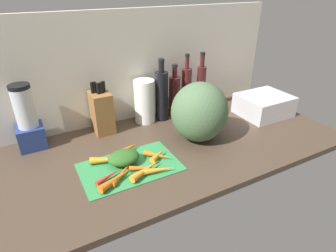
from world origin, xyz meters
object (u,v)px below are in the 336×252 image
carrot_0 (110,160)px  carrot_8 (123,172)px  carrot_6 (158,155)px  knife_block (102,112)px  carrot_1 (116,179)px  winter_squash (200,112)px  carrot_5 (121,152)px  blender_appliance (28,121)px  cutting_board (130,166)px  carrot_2 (142,168)px  bottle_3 (201,87)px  carrot_4 (158,155)px  carrot_10 (130,148)px  paper_towel_roll (145,101)px  bottle_0 (162,95)px  bottle_1 (174,95)px  carrot_7 (146,169)px  carrot_9 (159,170)px  dish_rack (264,105)px  bottle_2 (186,89)px  carrot_3 (109,176)px

carrot_0 → carrot_8: carrot_0 is taller
carrot_6 → knife_block: size_ratio=0.47×
carrot_1 → winter_squash: bearing=16.9°
carrot_1 → carrot_5: 20.22cm
blender_appliance → carrot_5: bearing=-38.8°
cutting_board → carrot_2: carrot_2 is taller
knife_block → bottle_3: size_ratio=0.76×
carrot_4 → knife_block: size_ratio=0.40×
carrot_10 → carrot_4: bearing=-50.2°
paper_towel_roll → bottle_0: bottle_0 is taller
carrot_10 → carrot_1: bearing=-124.7°
blender_appliance → carrot_8: bearing=-54.5°
winter_squash → bottle_1: bottle_1 is taller
cutting_board → blender_appliance: (-35.07, 38.39, 13.34)cm
carrot_5 → carrot_8: (-4.54, -14.56, -0.29)cm
carrot_7 → bottle_1: size_ratio=0.55×
carrot_9 → blender_appliance: (-44.19, 48.71, 11.58)cm
carrot_1 → carrot_6: 23.57cm
dish_rack → cutting_board: bearing=-172.0°
carrot_5 → bottle_2: bottle_2 is taller
carrot_3 → carrot_9: (19.71, -6.25, 0.23)cm
carrot_6 → knife_block: knife_block is taller
knife_block → paper_towel_roll: size_ratio=1.12×
carrot_4 → dish_rack: size_ratio=0.38×
cutting_board → carrot_10: (4.39, 11.17, 2.06)cm
carrot_1 → carrot_9: 18.11cm
carrot_4 → carrot_9: 11.20cm
carrot_10 → carrot_9: bearing=-77.6°
carrot_10 → carrot_8: bearing=-120.4°
cutting_board → bottle_2: size_ratio=1.19×
bottle_0 → bottle_2: 18.17cm
carrot_10 → bottle_3: 63.89cm
bottle_2 → dish_rack: size_ratio=1.23×
carrot_2 → carrot_9: size_ratio=0.82×
carrot_1 → carrot_2: bearing=11.1°
cutting_board → carrot_9: 13.88cm
carrot_10 → paper_towel_roll: paper_towel_roll is taller
dish_rack → carrot_2: bearing=-168.1°
carrot_10 → bottle_2: (47.82, 27.57, 11.78)cm
carrot_2 → blender_appliance: 59.65cm
cutting_board → carrot_0: (-6.84, 6.38, 2.04)cm
carrot_1 → carrot_3: bearing=114.3°
carrot_6 → carrot_3: bearing=-171.0°
carrot_0 → blender_appliance: size_ratio=0.53×
carrot_4 → dish_rack: 78.29cm
knife_block → carrot_5: bearing=-90.0°
carrot_6 → bottle_3: size_ratio=0.36×
carrot_0 → carrot_2: carrot_0 is taller
carrot_5 → carrot_8: size_ratio=0.81×
carrot_7 → bottle_0: (29.89, 43.92, 12.43)cm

